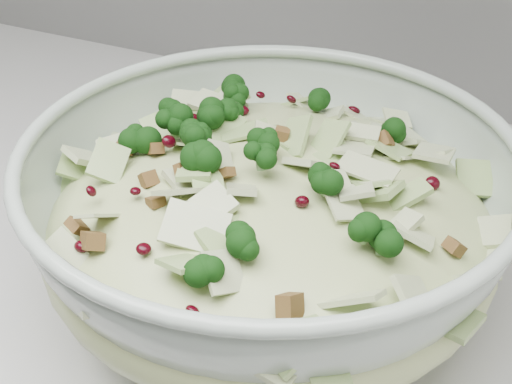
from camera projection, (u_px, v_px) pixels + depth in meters
mixing_bowl at (269, 224)px, 0.51m from camera, size 0.42×0.42×0.14m
salad at (270, 198)px, 0.50m from camera, size 0.43×0.43×0.14m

